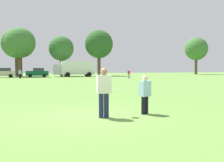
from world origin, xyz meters
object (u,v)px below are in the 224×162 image
parked_car_near_right (4,73)px  player_defender (145,93)px  bystander_far_jogger (20,73)px  player_thrower (104,90)px  box_truck (75,68)px  bystander_sideline_watcher (129,73)px  frisbee (121,89)px  parked_car_far_right (38,73)px

parked_car_near_right → player_defender: bearing=-79.4°
player_defender → bystander_far_jogger: bystander_far_jogger is taller
player_thrower → parked_car_near_right: bearing=98.4°
player_thrower → box_truck: 44.76m
box_truck → bystander_sideline_watcher: (6.66, -13.39, -0.88)m
frisbee → box_truck: bearing=81.5°
frisbee → parked_car_far_right: bearing=91.3°
parked_car_near_right → bystander_sideline_watcher: 23.58m
player_thrower → parked_car_near_right: 43.39m
bystander_sideline_watcher → box_truck: bearing=116.4°
frisbee → box_truck: 44.55m
bystander_sideline_watcher → parked_car_near_right: bearing=149.0°
player_defender → box_truck: (5.56, 43.98, 0.94)m
bystander_sideline_watcher → parked_car_far_right: bearing=140.0°
bystander_sideline_watcher → bystander_far_jogger: (-17.28, 6.96, -0.01)m
parked_car_near_right → box_truck: box_truck is taller
player_defender → frisbee: 1.02m
parked_car_far_right → box_truck: size_ratio=0.50×
player_defender → frisbee: (-1.01, -0.07, 0.17)m
player_defender → parked_car_far_right: 42.54m
player_thrower → parked_car_far_right: 42.68m
frisbee → bystander_sideline_watcher: bearing=66.7°
player_thrower → parked_car_near_right: size_ratio=0.41×
player_defender → parked_car_near_right: (-7.99, 42.74, 0.11)m
player_defender → bystander_far_jogger: (-5.07, 37.56, 0.05)m
parked_car_far_right → box_truck: 7.70m
bystander_far_jogger → player_defender: bearing=-82.3°
parked_car_near_right → box_truck: 13.63m
parked_car_near_right → box_truck: bearing=5.2°
player_thrower → player_defender: size_ratio=1.19×
player_thrower → box_truck: bearing=80.7°
player_thrower → box_truck: box_truck is taller
bystander_sideline_watcher → player_defender: bearing=-111.8°
player_thrower → bystander_sideline_watcher: (13.89, 30.78, -0.10)m
player_thrower → frisbee: player_thrower is taller
player_thrower → parked_car_far_right: (-0.28, 42.68, -0.05)m
player_thrower → bystander_far_jogger: size_ratio=1.13×
frisbee → bystander_far_jogger: (-4.06, 37.63, -0.12)m
parked_car_far_right → frisbee: bearing=-88.7°
player_defender → parked_car_far_right: (-1.95, 42.50, 0.11)m
bystander_far_jogger → bystander_sideline_watcher: bearing=-21.9°
frisbee → bystander_far_jogger: bystander_far_jogger is taller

